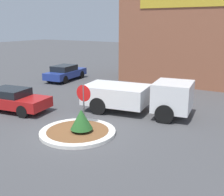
# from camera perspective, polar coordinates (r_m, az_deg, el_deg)

# --- Properties ---
(ground_plane) EXTENTS (120.00, 120.00, 0.00)m
(ground_plane) POSITION_cam_1_polar(r_m,az_deg,el_deg) (13.30, -6.96, -7.19)
(ground_plane) COLOR #474749
(traffic_island) EXTENTS (3.54, 3.54, 0.16)m
(traffic_island) POSITION_cam_1_polar(r_m,az_deg,el_deg) (13.27, -6.97, -6.88)
(traffic_island) COLOR silver
(traffic_island) RESTS_ON ground_plane
(stop_sign) EXTENTS (0.82, 0.07, 2.14)m
(stop_sign) POSITION_cam_1_polar(r_m,az_deg,el_deg) (13.69, -5.79, 0.07)
(stop_sign) COLOR #4C4C51
(stop_sign) RESTS_ON ground_plane
(island_shrub) EXTENTS (1.03, 1.03, 1.06)m
(island_shrub) POSITION_cam_1_polar(r_m,az_deg,el_deg) (12.92, -6.24, -4.30)
(island_shrub) COLOR brown
(island_shrub) RESTS_ON traffic_island
(utility_truck) EXTENTS (6.33, 3.13, 1.96)m
(utility_truck) POSITION_cam_1_polar(r_m,az_deg,el_deg) (15.92, 5.48, 0.49)
(utility_truck) COLOR white
(utility_truck) RESTS_ON ground_plane
(storefront_building) EXTENTS (13.44, 6.07, 7.42)m
(storefront_building) POSITION_cam_1_polar(r_m,az_deg,el_deg) (25.38, 18.50, 11.27)
(storefront_building) COLOR #93563D
(storefront_building) RESTS_ON ground_plane
(parked_sedan_blue) EXTENTS (2.26, 4.64, 1.38)m
(parked_sedan_blue) POSITION_cam_1_polar(r_m,az_deg,el_deg) (25.77, -9.45, 5.13)
(parked_sedan_blue) COLOR navy
(parked_sedan_blue) RESTS_ON ground_plane
(parked_sedan_red) EXTENTS (4.51, 2.38, 1.33)m
(parked_sedan_red) POSITION_cam_1_polar(r_m,az_deg,el_deg) (17.38, -19.56, -0.25)
(parked_sedan_red) COLOR #B21919
(parked_sedan_red) RESTS_ON ground_plane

